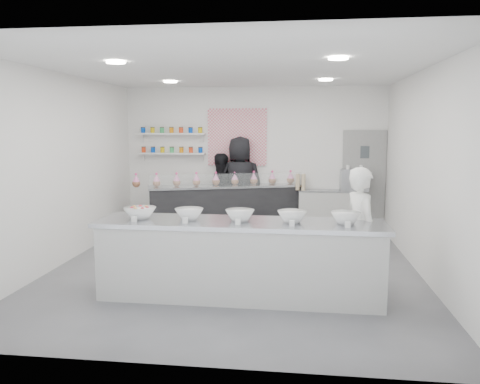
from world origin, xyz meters
name	(u,v)px	position (x,y,z in m)	size (l,w,h in m)	color
floor	(235,268)	(0.00, 0.00, 0.00)	(6.00, 6.00, 0.00)	#515156
ceiling	(235,69)	(0.00, 0.00, 3.00)	(6.00, 6.00, 0.00)	white
back_wall	(254,158)	(0.00, 3.00, 1.50)	(5.50, 5.50, 0.00)	white
left_wall	(61,170)	(-2.75, 0.00, 1.50)	(6.00, 6.00, 0.00)	white
right_wall	(426,174)	(2.75, 0.00, 1.50)	(6.00, 6.00, 0.00)	white
back_door	(364,181)	(2.30, 2.97, 1.05)	(0.88, 0.04, 2.10)	gray
pattern_panel	(237,137)	(-0.35, 2.98, 1.95)	(1.25, 0.03, 1.20)	#E34864
jar_shelf_lower	(172,153)	(-1.75, 2.90, 1.60)	(1.45, 0.22, 0.04)	silver
jar_shelf_upper	(172,134)	(-1.75, 2.90, 2.02)	(1.45, 0.22, 0.04)	silver
preserve_jars	(172,140)	(-1.75, 2.88, 1.88)	(1.45, 0.10, 0.56)	red
downlight_0	(116,62)	(-1.40, -1.00, 2.98)	(0.24, 0.24, 0.02)	white
downlight_1	(338,58)	(1.40, -1.00, 2.98)	(0.24, 0.24, 0.02)	white
downlight_2	(170,82)	(-1.40, 1.60, 2.98)	(0.24, 0.24, 0.02)	white
downlight_3	(326,80)	(1.40, 1.60, 2.98)	(0.24, 0.24, 0.02)	white
prep_counter	(240,259)	(0.23, -1.20, 0.50)	(3.63, 0.83, 0.99)	#B6B6B1
back_bar	(226,208)	(-0.54, 2.56, 0.49)	(3.14, 0.58, 0.97)	black
sneeze_guard	(228,180)	(-0.45, 2.30, 1.11)	(3.10, 0.01, 0.27)	white
espresso_ledge	(327,211)	(1.55, 2.78, 0.44)	(1.18, 0.37, 0.87)	#B6B6B1
espresso_machine	(354,180)	(2.08, 2.78, 1.08)	(0.55, 0.38, 0.42)	#93969E
cup_stacks	(301,182)	(1.00, 2.78, 1.03)	(0.24, 0.24, 0.32)	tan
prep_bowls	(240,215)	(0.23, -1.20, 1.06)	(2.96, 0.46, 0.15)	white
label_cards	(235,227)	(0.23, -1.70, 1.03)	(2.66, 0.04, 0.07)	white
cookie_bags	(225,178)	(-0.54, 2.56, 1.11)	(3.76, 0.16, 0.28)	#FF85CD
woman_prep	(361,231)	(1.76, -0.83, 0.83)	(0.60, 0.40, 1.65)	white
staff_left	(219,191)	(-0.71, 2.81, 0.81)	(0.78, 0.61, 1.61)	black
staff_right	(240,183)	(-0.27, 2.81, 0.99)	(0.96, 0.63, 1.97)	black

